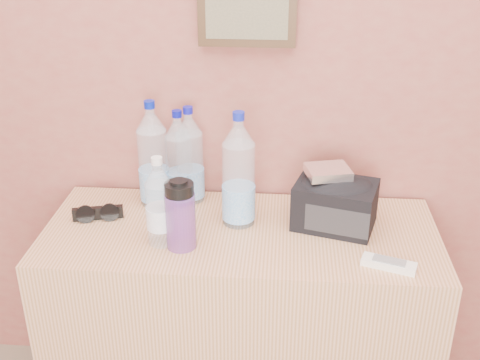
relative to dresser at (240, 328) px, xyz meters
name	(u,v)px	position (x,y,z in m)	size (l,w,h in m)	color
picture_frame	(247,5)	(0.00, 0.25, 1.02)	(0.30, 0.03, 0.25)	#382311
dresser	(240,328)	(0.00, 0.00, 0.00)	(1.22, 0.51, 0.76)	tan
pet_large_a	(153,159)	(-0.30, 0.16, 0.54)	(0.10, 0.10, 0.36)	white
pet_large_b	(179,163)	(-0.22, 0.17, 0.52)	(0.09, 0.09, 0.32)	silver
pet_large_c	(190,160)	(-0.18, 0.20, 0.53)	(0.09, 0.09, 0.33)	silver
pet_large_d	(239,176)	(-0.01, 0.05, 0.54)	(0.10, 0.10, 0.37)	silver
pet_small	(160,206)	(-0.23, -0.09, 0.50)	(0.08, 0.08, 0.28)	silver
nalgene_bottle	(180,215)	(-0.17, -0.11, 0.49)	(0.09, 0.09, 0.22)	#6E3499
sunglasses	(98,213)	(-0.46, 0.04, 0.40)	(0.16, 0.06, 0.04)	black
ac_remote	(389,264)	(0.43, -0.17, 0.39)	(0.15, 0.05, 0.02)	silver
toiletry_bag	(335,202)	(0.29, 0.06, 0.46)	(0.24, 0.17, 0.16)	#242529
foil_packet	(328,172)	(0.26, 0.07, 0.56)	(0.13, 0.11, 0.03)	silver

